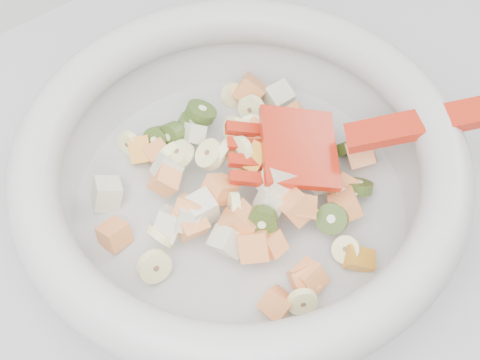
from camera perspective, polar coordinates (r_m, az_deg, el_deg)
counter at (r=1.00m, az=-0.70°, el=-14.34°), size 2.00×0.60×0.90m
mixing_bowl at (r=0.53m, az=0.13°, el=0.50°), size 0.46×0.35×0.13m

